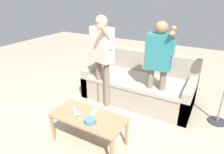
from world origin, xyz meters
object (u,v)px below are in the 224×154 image
couch (139,85)px  player_left (102,52)px  snack_bowl (90,121)px  game_remote_wand_near (94,113)px  coffee_table (88,120)px  game_remote_wand_far (75,110)px  game_remote_nunchuk (78,114)px  player_right (158,59)px

couch → player_left: bearing=-134.9°
snack_bowl → game_remote_wand_near: 0.20m
coffee_table → snack_bowl: size_ratio=6.67×
coffee_table → player_left: bearing=111.3°
couch → coffee_table: 1.50m
game_remote_wand_far → snack_bowl: bearing=-18.1°
game_remote_nunchuk → game_remote_wand_near: game_remote_nunchuk is taller
couch → game_remote_nunchuk: bearing=-99.2°
player_right → game_remote_wand_far: player_right is taller
game_remote_wand_near → game_remote_wand_far: size_ratio=1.24×
coffee_table → player_right: (0.55, 1.15, 0.61)m
player_right → player_left: bearing=-169.6°
coffee_table → game_remote_nunchuk: 0.16m
couch → game_remote_wand_far: couch is taller
snack_bowl → player_right: 1.43m
couch → coffee_table: bearing=-94.8°
coffee_table → snack_bowl: 0.17m
player_right → game_remote_wand_far: (-0.78, -1.14, -0.53)m
coffee_table → player_right: player_right is taller
couch → player_right: 0.87m
coffee_table → game_remote_nunchuk: bearing=-159.2°
game_remote_wand_near → player_right: bearing=64.1°
player_left → player_right: size_ratio=1.03×
snack_bowl → player_left: (-0.49, 1.08, 0.55)m
snack_bowl → player_left: player_left is taller
game_remote_nunchuk → game_remote_wand_near: (0.15, 0.13, -0.01)m
game_remote_nunchuk → player_left: 1.20m
player_left → game_remote_wand_near: (0.41, -0.90, -0.56)m
coffee_table → game_remote_wand_near: size_ratio=6.02×
couch → coffee_table: couch is taller
coffee_table → player_left: player_left is taller
player_left → player_right: bearing=10.4°
game_remote_wand_far → player_left: bearing=98.5°
game_remote_nunchuk → player_left: bearing=104.0°
game_remote_wand_near → game_remote_wand_far: (-0.26, -0.07, 0.00)m
player_left → player_right: player_left is taller
player_right → game_remote_wand_near: bearing=-115.9°
game_remote_nunchuk → player_right: player_right is taller
couch → game_remote_wand_far: size_ratio=14.80×
coffee_table → player_left: (-0.38, 0.98, 0.64)m
snack_bowl → game_remote_wand_far: size_ratio=1.12×
couch → player_left: size_ratio=1.25×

